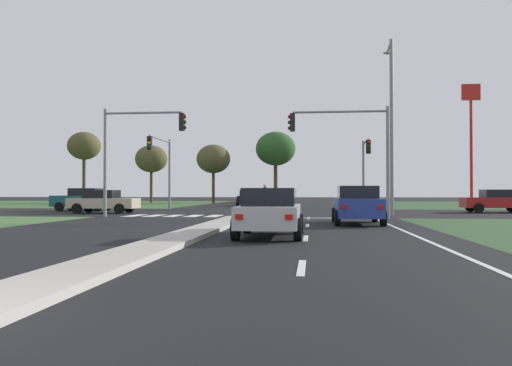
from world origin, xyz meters
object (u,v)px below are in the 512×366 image
at_px(car_blue_fifth, 357,205).
at_px(traffic_signal_far_right, 365,161).
at_px(treeline_second, 151,159).
at_px(traffic_signal_far_left, 162,159).
at_px(car_white_sixth, 264,196).
at_px(treeline_third, 213,159).
at_px(treeline_fourth, 276,149).
at_px(car_teal_third, 84,199).
at_px(traffic_signal_near_left, 134,142).
at_px(car_beige_eighth, 103,201).
at_px(car_silver_near, 270,212).
at_px(pedestrian_at_median, 265,193).
at_px(car_black_seventh, 249,198).
at_px(traffic_signal_near_right, 351,141).
at_px(fastfood_pole_sign, 471,117).
at_px(car_grey_fourth, 260,197).
at_px(street_lamp_second, 391,118).
at_px(car_red_second, 496,201).
at_px(treeline_near, 84,146).

relative_size(car_blue_fifth, traffic_signal_far_right, 0.87).
bearing_deg(treeline_second, traffic_signal_far_left, -71.05).
relative_size(car_white_sixth, treeline_third, 0.66).
bearing_deg(treeline_fourth, car_teal_third, -110.69).
bearing_deg(traffic_signal_far_left, traffic_signal_near_left, -81.70).
height_order(car_teal_third, traffic_signal_far_right, traffic_signal_far_right).
bearing_deg(car_beige_eighth, treeline_fourth, 165.80).
bearing_deg(treeline_third, car_blue_fifth, -71.03).
bearing_deg(car_silver_near, pedestrian_at_median, 95.40).
xyz_separation_m(car_black_seventh, pedestrian_at_median, (2.19, -6.69, 0.51)).
height_order(traffic_signal_near_right, fastfood_pole_sign, fastfood_pole_sign).
relative_size(car_white_sixth, treeline_fourth, 0.51).
height_order(fastfood_pole_sign, treeline_second, fastfood_pole_sign).
height_order(car_blue_fifth, traffic_signal_far_right, traffic_signal_far_right).
bearing_deg(car_beige_eighth, car_grey_fourth, 165.92).
xyz_separation_m(car_grey_fourth, traffic_signal_far_right, (9.96, -21.57, 2.82)).
xyz_separation_m(traffic_signal_far_right, traffic_signal_near_left, (-13.58, -11.75, 0.45)).
bearing_deg(traffic_signal_near_right, car_beige_eighth, 163.24).
distance_m(car_silver_near, traffic_signal_far_right, 24.47).
bearing_deg(street_lamp_second, car_teal_third, 164.00).
height_order(car_red_second, traffic_signal_near_left, traffic_signal_near_left).
height_order(car_red_second, car_grey_fourth, car_grey_fourth).
distance_m(fastfood_pole_sign, treeline_second, 37.52).
bearing_deg(car_teal_third, treeline_near, 24.09).
bearing_deg(pedestrian_at_median, car_beige_eighth, -134.14).
height_order(treeline_near, treeline_fourth, treeline_near).
distance_m(traffic_signal_near_right, traffic_signal_far_right, 11.91).
height_order(car_grey_fourth, pedestrian_at_median, pedestrian_at_median).
height_order(street_lamp_second, treeline_second, street_lamp_second).
height_order(street_lamp_second, treeline_fourth, street_lamp_second).
xyz_separation_m(car_red_second, car_beige_eighth, (-25.31, -3.83, -0.02)).
bearing_deg(street_lamp_second, treeline_near, 133.86).
bearing_deg(traffic_signal_far_left, treeline_second, 108.95).
relative_size(street_lamp_second, fastfood_pole_sign, 0.81).
relative_size(car_beige_eighth, street_lamp_second, 0.44).
xyz_separation_m(car_grey_fourth, car_black_seventh, (-0.06, -10.49, -0.03)).
xyz_separation_m(car_white_sixth, car_beige_eighth, (-7.18, -34.48, -0.03)).
relative_size(treeline_near, treeline_second, 1.25).
distance_m(car_teal_third, fastfood_pole_sign, 37.93).
bearing_deg(traffic_signal_far_right, treeline_third, 124.61).
height_order(car_white_sixth, treeline_third, treeline_third).
bearing_deg(traffic_signal_near_left, fastfood_pole_sign, 46.58).
height_order(traffic_signal_far_left, traffic_signal_near_right, traffic_signal_near_right).
relative_size(car_white_sixth, treeline_second, 0.64).
distance_m(car_teal_third, car_white_sixth, 32.44).
bearing_deg(street_lamp_second, car_blue_fifth, -108.45).
height_order(car_silver_near, car_grey_fourth, car_grey_fourth).
relative_size(car_blue_fifth, pedestrian_at_median, 2.47).
relative_size(traffic_signal_far_left, fastfood_pole_sign, 0.46).
bearing_deg(treeline_near, car_teal_third, -65.91).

